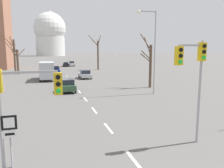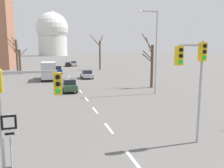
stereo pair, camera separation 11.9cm
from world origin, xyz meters
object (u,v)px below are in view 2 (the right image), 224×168
object	(u,v)px
traffic_signal_near_right	(194,67)
sedan_far_right	(87,74)
traffic_signal_near_left	(21,92)
route_sign_post	(10,133)
sedan_near_right	(58,70)
delivery_truck	(49,70)
sedan_mid_centre	(74,64)
sedan_near_left	(68,64)
street_lamp_right	(153,45)
sedan_far_left	(69,85)

from	to	relation	value
traffic_signal_near_right	sedan_far_right	distance (m)	30.07
traffic_signal_near_left	route_sign_post	bearing A→B (deg)	-145.13
traffic_signal_near_left	sedan_near_right	distance (m)	40.34
traffic_signal_near_right	delivery_truck	xyz separation A→B (m)	(-7.52, 29.68, -2.51)
traffic_signal_near_right	sedan_mid_centre	world-z (taller)	traffic_signal_near_right
route_sign_post	sedan_near_left	distance (m)	62.73
route_sign_post	sedan_far_right	distance (m)	31.40
traffic_signal_near_left	street_lamp_right	distance (m)	18.55
sedan_near_right	delivery_truck	world-z (taller)	delivery_truck
sedan_far_right	sedan_mid_centre	bearing A→B (deg)	88.11
sedan_near_left	sedan_far_left	xyz separation A→B (m)	(-3.30, -44.45, 0.06)
traffic_signal_near_left	sedan_far_right	world-z (taller)	traffic_signal_near_left
sedan_mid_centre	sedan_far_left	bearing A→B (deg)	-96.61
sedan_near_left	sedan_near_right	world-z (taller)	sedan_near_right
traffic_signal_near_right	street_lamp_right	size ratio (longest dim) A/B	0.59
sedan_near_right	delivery_truck	bearing A→B (deg)	-100.30
traffic_signal_near_right	sedan_far_left	bearing A→B (deg)	106.19
sedan_near_right	sedan_far_left	world-z (taller)	sedan_near_right
route_sign_post	delivery_truck	world-z (taller)	delivery_truck
traffic_signal_near_left	sedan_mid_centre	world-z (taller)	traffic_signal_near_left
traffic_signal_near_left	sedan_near_left	xyz separation A→B (m)	(6.72, 61.97, -2.60)
route_sign_post	sedan_far_left	size ratio (longest dim) A/B	0.64
traffic_signal_near_left	route_sign_post	size ratio (longest dim) A/B	1.75
traffic_signal_near_right	delivery_truck	bearing A→B (deg)	104.22
traffic_signal_near_left	sedan_mid_centre	xyz separation A→B (m)	(8.75, 63.51, -2.51)
street_lamp_right	sedan_mid_centre	size ratio (longest dim) A/B	2.41
traffic_signal_near_right	route_sign_post	world-z (taller)	traffic_signal_near_right
delivery_truck	route_sign_post	bearing A→B (deg)	-92.71
route_sign_post	sedan_far_left	distance (m)	18.30
route_sign_post	sedan_near_left	bearing A→B (deg)	83.40
sedan_near_left	sedan_mid_centre	bearing A→B (deg)	37.22
delivery_truck	street_lamp_right	bearing A→B (deg)	-54.54
sedan_mid_centre	sedan_far_right	size ratio (longest dim) A/B	0.91
sedan_mid_centre	sedan_far_right	xyz separation A→B (m)	(-1.11, -33.53, -0.06)
sedan_far_left	sedan_near_left	bearing A→B (deg)	85.75
delivery_truck	traffic_signal_near_left	bearing A→B (deg)	-91.82
sedan_far_right	traffic_signal_near_right	bearing A→B (deg)	-88.41
sedan_far_right	route_sign_post	bearing A→B (deg)	-105.00
sedan_near_left	sedan_far_left	size ratio (longest dim) A/B	1.06
route_sign_post	sedan_near_right	xyz separation A→B (m)	(3.31, 40.50, -0.86)
sedan_far_right	delivery_truck	world-z (taller)	delivery_truck
delivery_truck	sedan_near_right	bearing A→B (deg)	79.70
sedan_far_left	delivery_truck	world-z (taller)	delivery_truck
traffic_signal_near_right	sedan_near_right	xyz separation A→B (m)	(-5.64, 40.04, -3.35)
sedan_near_right	sedan_far_left	bearing A→B (deg)	-88.51
traffic_signal_near_right	route_sign_post	xyz separation A→B (m)	(-8.95, -0.46, -2.49)
traffic_signal_near_left	delivery_truck	world-z (taller)	traffic_signal_near_left
sedan_near_right	delivery_truck	distance (m)	10.57
sedan_near_right	sedan_far_right	size ratio (longest dim) A/B	0.96
traffic_signal_near_left	delivery_truck	size ratio (longest dim) A/B	0.61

